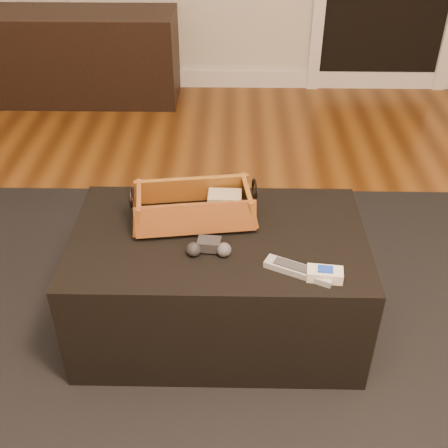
{
  "coord_description": "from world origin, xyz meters",
  "views": [
    {
      "loc": [
        0.29,
        -1.15,
        1.57
      ],
      "look_at": [
        0.26,
        0.34,
        0.49
      ],
      "focal_mm": 45.0,
      "sensor_mm": 36.0,
      "label": 1
    }
  ],
  "objects_px": {
    "ottoman": "(219,282)",
    "silver_remote": "(299,270)",
    "media_cabinet": "(65,57)",
    "wicker_basket": "(194,208)",
    "cream_gadget": "(325,274)",
    "game_controller": "(209,247)",
    "tv_remote": "(188,216)"
  },
  "relations": [
    {
      "from": "ottoman",
      "to": "media_cabinet",
      "type": "bearing_deg",
      "value": 116.63
    },
    {
      "from": "media_cabinet",
      "to": "cream_gadget",
      "type": "xyz_separation_m",
      "value": [
        1.41,
        -2.37,
        0.16
      ]
    },
    {
      "from": "ottoman",
      "to": "wicker_basket",
      "type": "xyz_separation_m",
      "value": [
        -0.09,
        0.09,
        0.26
      ]
    },
    {
      "from": "wicker_basket",
      "to": "cream_gadget",
      "type": "xyz_separation_m",
      "value": [
        0.42,
        -0.3,
        -0.03
      ]
    },
    {
      "from": "ottoman",
      "to": "cream_gadget",
      "type": "bearing_deg",
      "value": -33.19
    },
    {
      "from": "tv_remote",
      "to": "cream_gadget",
      "type": "distance_m",
      "value": 0.52
    },
    {
      "from": "media_cabinet",
      "to": "tv_remote",
      "type": "bearing_deg",
      "value": -64.92
    },
    {
      "from": "media_cabinet",
      "to": "ottoman",
      "type": "height_order",
      "value": "media_cabinet"
    },
    {
      "from": "wicker_basket",
      "to": "cream_gadget",
      "type": "distance_m",
      "value": 0.52
    },
    {
      "from": "silver_remote",
      "to": "cream_gadget",
      "type": "height_order",
      "value": "cream_gadget"
    },
    {
      "from": "media_cabinet",
      "to": "ottoman",
      "type": "bearing_deg",
      "value": -63.37
    },
    {
      "from": "game_controller",
      "to": "silver_remote",
      "type": "bearing_deg",
      "value": -18.31
    },
    {
      "from": "media_cabinet",
      "to": "wicker_basket",
      "type": "xyz_separation_m",
      "value": [
        0.99,
        -2.06,
        0.19
      ]
    },
    {
      "from": "ottoman",
      "to": "silver_remote",
      "type": "distance_m",
      "value": 0.39
    },
    {
      "from": "tv_remote",
      "to": "silver_remote",
      "type": "xyz_separation_m",
      "value": [
        0.36,
        -0.26,
        -0.01
      ]
    },
    {
      "from": "tv_remote",
      "to": "cream_gadget",
      "type": "xyz_separation_m",
      "value": [
        0.43,
        -0.28,
        -0.01
      ]
    },
    {
      "from": "cream_gadget",
      "to": "silver_remote",
      "type": "bearing_deg",
      "value": 162.66
    },
    {
      "from": "tv_remote",
      "to": "cream_gadget",
      "type": "bearing_deg",
      "value": -47.18
    },
    {
      "from": "media_cabinet",
      "to": "tv_remote",
      "type": "xyz_separation_m",
      "value": [
        0.97,
        -2.08,
        0.17
      ]
    },
    {
      "from": "media_cabinet",
      "to": "cream_gadget",
      "type": "relative_size",
      "value": 13.0
    },
    {
      "from": "game_controller",
      "to": "silver_remote",
      "type": "relative_size",
      "value": 0.66
    },
    {
      "from": "wicker_basket",
      "to": "game_controller",
      "type": "xyz_separation_m",
      "value": [
        0.06,
        -0.19,
        -0.03
      ]
    },
    {
      "from": "ottoman",
      "to": "silver_remote",
      "type": "relative_size",
      "value": 4.6
    },
    {
      "from": "tv_remote",
      "to": "media_cabinet",
      "type": "bearing_deg",
      "value": 101.14
    },
    {
      "from": "silver_remote",
      "to": "media_cabinet",
      "type": "bearing_deg",
      "value": 119.63
    },
    {
      "from": "media_cabinet",
      "to": "ottoman",
      "type": "relative_size",
      "value": 1.48
    },
    {
      "from": "media_cabinet",
      "to": "wicker_basket",
      "type": "distance_m",
      "value": 2.3
    },
    {
      "from": "tv_remote",
      "to": "game_controller",
      "type": "xyz_separation_m",
      "value": [
        0.08,
        -0.17,
        -0.0
      ]
    },
    {
      "from": "tv_remote",
      "to": "silver_remote",
      "type": "bearing_deg",
      "value": -49.99
    },
    {
      "from": "tv_remote",
      "to": "game_controller",
      "type": "bearing_deg",
      "value": -79.09
    },
    {
      "from": "media_cabinet",
      "to": "wicker_basket",
      "type": "bearing_deg",
      "value": -64.3
    },
    {
      "from": "ottoman",
      "to": "game_controller",
      "type": "height_order",
      "value": "game_controller"
    }
  ]
}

